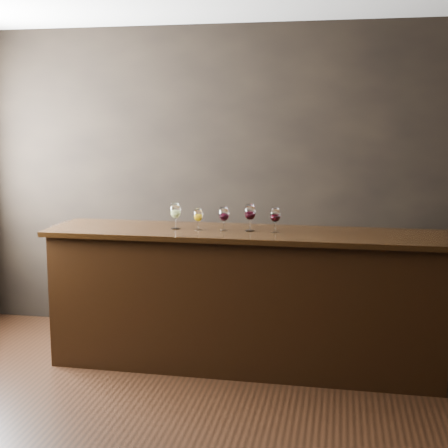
% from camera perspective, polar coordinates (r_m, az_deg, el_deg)
% --- Properties ---
extents(ground, '(5.00, 5.00, 0.00)m').
position_cam_1_polar(ground, '(4.00, -5.57, -19.67)').
color(ground, black).
rests_on(ground, ground).
extents(room_shell, '(5.02, 4.52, 2.81)m').
position_cam_1_polar(room_shell, '(3.68, -9.01, 7.27)').
color(room_shell, black).
rests_on(room_shell, ground).
extents(bar_counter, '(3.03, 0.68, 1.06)m').
position_cam_1_polar(bar_counter, '(4.98, 1.86, -7.10)').
color(bar_counter, black).
rests_on(bar_counter, ground).
extents(bar_top, '(3.13, 0.75, 0.04)m').
position_cam_1_polar(bar_top, '(4.86, 1.89, -0.87)').
color(bar_top, black).
rests_on(bar_top, bar_counter).
extents(back_bar_shelf, '(2.78, 0.40, 1.00)m').
position_cam_1_polar(back_bar_shelf, '(5.70, -1.81, -5.30)').
color(back_bar_shelf, black).
rests_on(back_bar_shelf, ground).
extents(glass_white, '(0.09, 0.09, 0.21)m').
position_cam_1_polar(glass_white, '(4.95, -4.47, 1.15)').
color(glass_white, white).
rests_on(glass_white, bar_top).
extents(glass_amber, '(0.07, 0.07, 0.17)m').
position_cam_1_polar(glass_amber, '(4.89, -2.37, 0.79)').
color(glass_amber, white).
rests_on(glass_amber, bar_top).
extents(glass_red_a, '(0.08, 0.08, 0.19)m').
position_cam_1_polar(glass_red_a, '(4.85, -0.00, 0.87)').
color(glass_red_a, white).
rests_on(glass_red_a, bar_top).
extents(glass_red_b, '(0.09, 0.09, 0.21)m').
position_cam_1_polar(glass_red_b, '(4.84, 2.40, 1.03)').
color(glass_red_b, white).
rests_on(glass_red_b, bar_top).
extents(glass_red_c, '(0.08, 0.08, 0.19)m').
position_cam_1_polar(glass_red_c, '(4.80, 4.71, 0.79)').
color(glass_red_c, white).
rests_on(glass_red_c, bar_top).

